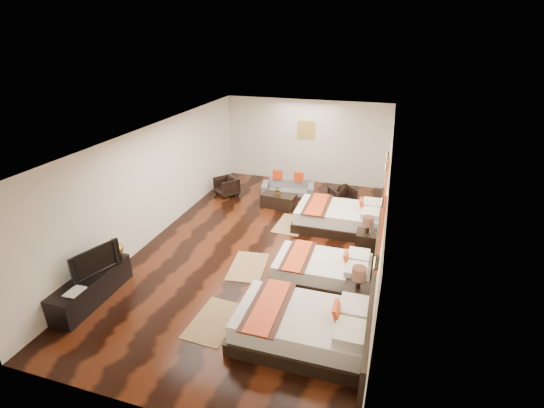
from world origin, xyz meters
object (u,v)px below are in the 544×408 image
(bed_far, at_px, (341,217))
(coffee_table, at_px, (279,201))
(figurine, at_px, (114,247))
(armchair_left, at_px, (227,186))
(bed_near, at_px, (305,327))
(bed_mid, at_px, (324,270))
(tv, at_px, (93,260))
(nightstand_b, at_px, (366,240))
(tv_console, at_px, (92,288))
(armchair_right, at_px, (342,197))
(sofa, at_px, (288,187))
(book, at_px, (69,291))
(nightstand_a, at_px, (357,296))
(table_plant, at_px, (278,190))

(bed_far, relative_size, coffee_table, 2.33)
(bed_far, bearing_deg, figurine, -138.69)
(figurine, height_order, armchair_left, figurine)
(bed_near, bearing_deg, coffee_table, 110.58)
(bed_mid, xyz_separation_m, tv, (-4.15, -1.80, 0.57))
(bed_mid, relative_size, nightstand_b, 2.16)
(tv_console, bearing_deg, bed_far, 46.80)
(coffee_table, bearing_deg, armchair_right, 17.66)
(bed_far, bearing_deg, tv, -133.69)
(tv_console, xyz_separation_m, tv, (0.05, 0.13, 0.56))
(tv, bearing_deg, nightstand_b, -37.83)
(figurine, bearing_deg, sofa, 67.86)
(bed_mid, xyz_separation_m, coffee_table, (-1.94, 3.35, -0.06))
(tv, height_order, figurine, tv)
(tv_console, distance_m, armchair_right, 7.11)
(book, relative_size, armchair_left, 0.53)
(bed_mid, relative_size, armchair_left, 3.10)
(book, xyz_separation_m, figurine, (0.00, 1.29, 0.17))
(tv_console, bearing_deg, tv, 68.73)
(bed_near, relative_size, sofa, 1.41)
(nightstand_b, xyz_separation_m, book, (-4.95, -3.88, 0.24))
(book, xyz_separation_m, coffee_table, (2.26, 5.78, -0.37))
(book, xyz_separation_m, armchair_right, (4.05, 6.36, -0.26))
(nightstand_b, bearing_deg, tv, -146.47)
(figurine, distance_m, armchair_right, 6.50)
(tv, relative_size, book, 2.91)
(bed_near, height_order, armchair_left, bed_near)
(tv_console, height_order, armchair_right, armchair_right)
(tv_console, xyz_separation_m, sofa, (2.26, 6.33, -0.03))
(sofa, height_order, coffee_table, sofa)
(sofa, relative_size, armchair_right, 2.48)
(nightstand_a, xyz_separation_m, armchair_left, (-4.53, 4.52, -0.04))
(bed_near, xyz_separation_m, tv_console, (-4.20, -0.10, -0.03))
(figurine, relative_size, table_plant, 1.39)
(tv_console, bearing_deg, nightstand_a, 12.97)
(bed_near, bearing_deg, table_plant, 110.86)
(table_plant, bearing_deg, bed_far, -22.02)
(figurine, relative_size, armchair_right, 0.58)
(bed_near, xyz_separation_m, nightstand_b, (0.75, 3.27, 0.02))
(tv, height_order, armchair_right, tv)
(tv_console, height_order, sofa, tv_console)
(nightstand_a, bearing_deg, bed_near, -125.74)
(bed_mid, relative_size, bed_far, 0.87)
(armchair_right, bearing_deg, figurine, -166.56)
(bed_mid, height_order, bed_far, bed_far)
(tv, xyz_separation_m, table_plant, (2.18, 5.14, -0.30))
(figurine, bearing_deg, table_plant, 63.57)
(nightstand_a, relative_size, armchair_left, 1.47)
(nightstand_a, bearing_deg, bed_far, 102.61)
(tv_console, distance_m, book, 0.59)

